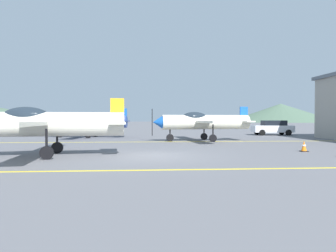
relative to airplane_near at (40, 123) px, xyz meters
The scene contains 9 objects.
ground_plane 5.55m from the airplane_near, ahead, with size 400.00×400.00×0.00m, color slate.
apron_line_near 6.91m from the airplane_near, 37.69° to the right, with size 80.00×0.16×0.01m, color yellow.
apron_line_far 10.18m from the airplane_near, 58.04° to the left, with size 80.00×0.16×0.01m, color yellow.
airplane_near is the anchor object (origin of this frame).
airplane_mid 13.19m from the airplane_near, 44.28° to the left, with size 8.12×9.33×2.79m.
airplane_far 14.49m from the airplane_near, 93.07° to the left, with size 8.13×9.33×2.79m.
car_sedan 25.67m from the airplane_near, 42.65° to the left, with size 4.39×2.21×1.62m.
traffic_cone_side 13.63m from the airplane_near, ahead, with size 0.36×0.36×0.59m.
hill_centerleft 173.44m from the airplane_near, 61.55° to the left, with size 61.33×61.33×10.78m, color #4C6651.
Camera 1 is at (-0.31, -14.19, 1.77)m, focal length 31.56 mm.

